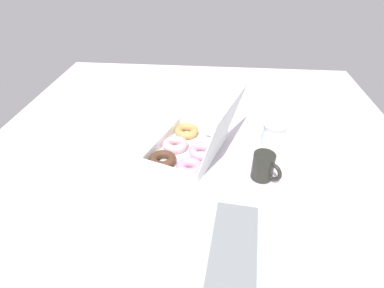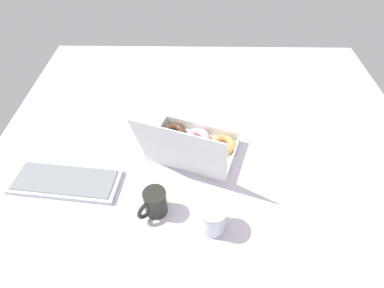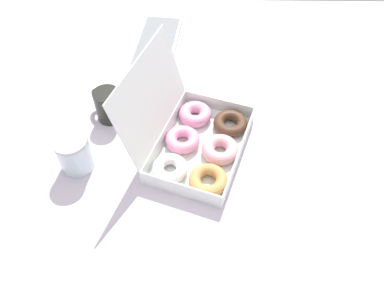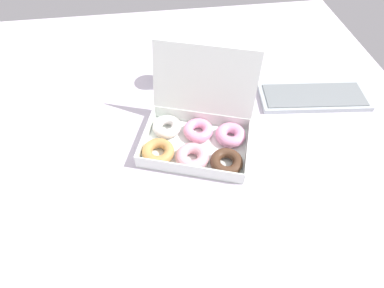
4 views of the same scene
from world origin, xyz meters
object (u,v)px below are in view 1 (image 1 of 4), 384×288
Objects in this scene: donut_box at (191,146)px; glass_jar at (273,136)px; coffee_mug at (264,166)px; keyboard at (233,258)px.

glass_jar is at bearing 102.10° from donut_box.
donut_box is 4.06× the size of coffee_mug.
coffee_mug is 20.26cm from glass_jar.
keyboard is 57.31cm from glass_jar.
keyboard is 3.77× the size of glass_jar.
donut_box is at bearing -114.09° from coffee_mug.
donut_box is at bearing -77.90° from glass_jar.
keyboard is at bearing -17.60° from glass_jar.
coffee_mug is at bearing 161.84° from keyboard.
donut_box is 30.15cm from coffee_mug.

